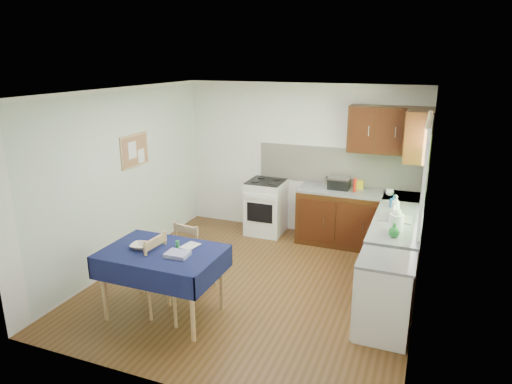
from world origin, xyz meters
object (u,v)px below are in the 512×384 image
at_px(chair_near, 167,275).
at_px(toaster, 332,183).
at_px(sandwich_press, 339,183).
at_px(kettle, 396,221).
at_px(chair_far, 194,253).
at_px(dining_table, 162,259).
at_px(dish_rack, 395,217).

xyz_separation_m(chair_near, toaster, (1.25, 2.88, 0.47)).
bearing_deg(sandwich_press, kettle, -66.78).
height_order(chair_far, chair_near, chair_near).
xyz_separation_m(dining_table, dish_rack, (2.36, 1.75, 0.22)).
bearing_deg(sandwich_press, chair_far, -130.98).
distance_m(chair_near, sandwich_press, 3.24).
bearing_deg(chair_far, chair_near, 102.81).
bearing_deg(kettle, sandwich_press, 122.19).
relative_size(chair_near, kettle, 3.37).
relative_size(chair_near, toaster, 3.94).
relative_size(chair_far, chair_near, 0.96).
height_order(dining_table, chair_far, chair_far).
distance_m(chair_far, toaster, 2.58).
xyz_separation_m(chair_far, kettle, (2.39, 0.63, 0.54)).
distance_m(dining_table, chair_far, 0.71).
relative_size(sandwich_press, kettle, 1.14).
relative_size(dining_table, sandwich_press, 4.07).
relative_size(chair_far, dish_rack, 2.26).
bearing_deg(toaster, dining_table, -118.35).
xyz_separation_m(chair_near, sandwich_press, (1.35, 2.91, 0.48)).
distance_m(chair_near, toaster, 3.17).
bearing_deg(dish_rack, chair_near, -163.90).
relative_size(dining_table, dish_rack, 3.23).
height_order(dining_table, dish_rack, dish_rack).
bearing_deg(dish_rack, toaster, 112.23).
bearing_deg(sandwich_press, chair_near, -123.87).
height_order(sandwich_press, kettle, kettle).
relative_size(dining_table, toaster, 5.41).
height_order(dining_table, chair_near, chair_near).
distance_m(sandwich_press, dish_rack, 1.50).
distance_m(toaster, sandwich_press, 0.11).
distance_m(toaster, kettle, 1.90).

